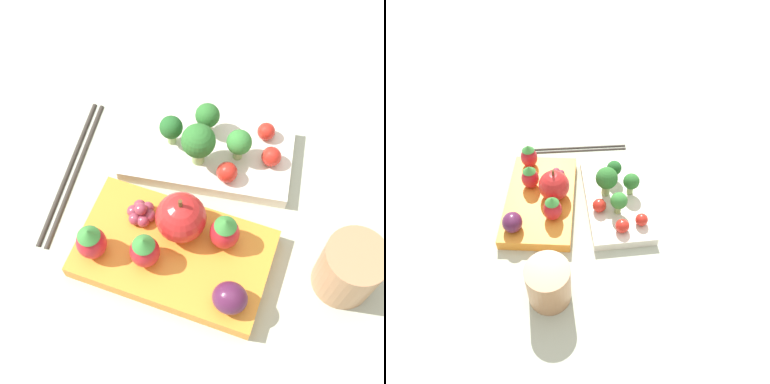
% 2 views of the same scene
% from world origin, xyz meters
% --- Properties ---
extents(ground_plane, '(4.00, 4.00, 0.00)m').
position_xyz_m(ground_plane, '(0.00, 0.00, 0.00)').
color(ground_plane, '#ADB7A3').
extents(bento_box_savoury, '(0.21, 0.13, 0.02)m').
position_xyz_m(bento_box_savoury, '(-0.01, 0.07, 0.01)').
color(bento_box_savoury, silver).
rests_on(bento_box_savoury, ground_plane).
extents(bento_box_fruit, '(0.22, 0.14, 0.02)m').
position_xyz_m(bento_box_fruit, '(-0.01, -0.07, 0.01)').
color(bento_box_fruit, orange).
rests_on(bento_box_fruit, ground_plane).
extents(broccoli_floret_0, '(0.03, 0.03, 0.05)m').
position_xyz_m(broccoli_floret_0, '(0.03, 0.07, 0.05)').
color(broccoli_floret_0, '#93B770').
rests_on(broccoli_floret_0, bento_box_savoury).
extents(broccoli_floret_1, '(0.03, 0.03, 0.04)m').
position_xyz_m(broccoli_floret_1, '(-0.06, 0.07, 0.05)').
color(broccoli_floret_1, '#93B770').
rests_on(broccoli_floret_1, bento_box_savoury).
extents(broccoli_floret_2, '(0.03, 0.03, 0.05)m').
position_xyz_m(broccoli_floret_2, '(-0.02, 0.09, 0.05)').
color(broccoli_floret_2, '#93B770').
rests_on(broccoli_floret_2, bento_box_savoury).
extents(broccoli_floret_3, '(0.04, 0.04, 0.06)m').
position_xyz_m(broccoli_floret_3, '(-0.02, 0.05, 0.06)').
color(broccoli_floret_3, '#93B770').
rests_on(broccoli_floret_3, bento_box_savoury).
extents(cherry_tomato_0, '(0.02, 0.02, 0.02)m').
position_xyz_m(cherry_tomato_0, '(0.02, 0.03, 0.03)').
color(cherry_tomato_0, red).
rests_on(cherry_tomato_0, bento_box_savoury).
extents(cherry_tomato_1, '(0.02, 0.02, 0.02)m').
position_xyz_m(cherry_tomato_1, '(0.07, 0.07, 0.03)').
color(cherry_tomato_1, red).
rests_on(cherry_tomato_1, bento_box_savoury).
extents(cherry_tomato_2, '(0.02, 0.02, 0.02)m').
position_xyz_m(cherry_tomato_2, '(0.05, 0.10, 0.03)').
color(cherry_tomato_2, red).
rests_on(cherry_tomato_2, bento_box_savoury).
extents(apple, '(0.06, 0.06, 0.07)m').
position_xyz_m(apple, '(-0.01, -0.05, 0.05)').
color(apple, red).
rests_on(apple, bento_box_fruit).
extents(strawberry_0, '(0.03, 0.03, 0.05)m').
position_xyz_m(strawberry_0, '(-0.04, -0.09, 0.05)').
color(strawberry_0, red).
rests_on(strawberry_0, bento_box_fruit).
extents(strawberry_1, '(0.03, 0.03, 0.05)m').
position_xyz_m(strawberry_1, '(-0.09, -0.10, 0.05)').
color(strawberry_1, red).
rests_on(strawberry_1, bento_box_fruit).
extents(strawberry_2, '(0.03, 0.03, 0.05)m').
position_xyz_m(strawberry_2, '(0.04, -0.05, 0.05)').
color(strawberry_2, red).
rests_on(strawberry_2, bento_box_fruit).
extents(plum, '(0.04, 0.03, 0.03)m').
position_xyz_m(plum, '(0.06, -0.12, 0.04)').
color(plum, '#511E42').
rests_on(plum, bento_box_fruit).
extents(grape_cluster, '(0.03, 0.03, 0.02)m').
position_xyz_m(grape_cluster, '(-0.06, -0.04, 0.03)').
color(grape_cluster, '#93384C').
rests_on(grape_cluster, bento_box_fruit).
extents(drinking_cup, '(0.07, 0.07, 0.08)m').
position_xyz_m(drinking_cup, '(0.17, -0.05, 0.04)').
color(drinking_cup, tan).
rests_on(drinking_cup, ground_plane).
extents(chopsticks_pair, '(0.03, 0.21, 0.01)m').
position_xyz_m(chopsticks_pair, '(-0.17, 0.00, 0.00)').
color(chopsticks_pair, '#332D28').
rests_on(chopsticks_pair, ground_plane).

